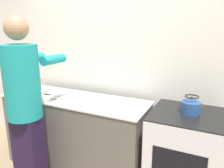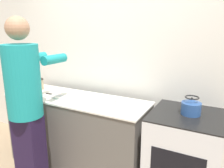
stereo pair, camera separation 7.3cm
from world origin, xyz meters
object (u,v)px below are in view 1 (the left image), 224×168
kettle (191,106)px  knife (52,95)px  oven (183,157)px  bowl_prep (121,102)px  person (25,103)px  cutting_board (58,96)px  canister_jar (36,85)px

kettle → knife: bearing=-175.3°
oven → bowl_prep: bearing=-179.1°
kettle → bowl_prep: size_ratio=1.34×
person → cutting_board: 0.50m
canister_jar → person: bearing=-53.4°
cutting_board → bowl_prep: (0.78, 0.08, 0.02)m
knife → canister_jar: canister_jar is taller
oven → knife: (-1.52, -0.11, 0.47)m
person → oven: bearing=22.2°
person → cutting_board: person is taller
oven → kettle: kettle is taller
bowl_prep → canister_jar: (-1.22, 0.03, 0.04)m
oven → canister_jar: (-1.89, 0.02, 0.52)m
cutting_board → kettle: kettle is taller
cutting_board → bowl_prep: bearing=5.7°
knife → bowl_prep: size_ratio=1.72×
knife → bowl_prep: bowl_prep is taller
oven → person: (-1.44, -0.59, 0.52)m
oven → person: size_ratio=0.51×
canister_jar → cutting_board: bearing=-14.0°
oven → cutting_board: size_ratio=2.54×
kettle → bowl_prep: (-0.71, -0.02, -0.06)m
kettle → bowl_prep: kettle is taller
person → kettle: size_ratio=10.18×
knife → canister_jar: 0.40m
cutting_board → bowl_prep: 0.79m
bowl_prep → person: bearing=-143.0°
cutting_board → canister_jar: (-0.43, 0.11, 0.06)m
person → knife: 0.48m
oven → canister_jar: 1.96m
cutting_board → knife: bearing=-157.8°
bowl_prep → canister_jar: 1.22m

